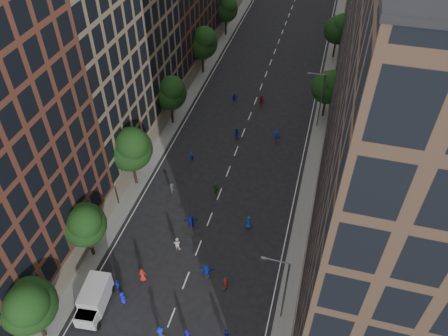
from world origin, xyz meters
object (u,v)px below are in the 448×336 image
at_px(cargo_van, 94,299).
at_px(skater_1, 187,335).
at_px(skater_0, 123,298).
at_px(skater_2, 226,336).
at_px(streetlamp_far, 320,98).
at_px(streetlamp_near, 283,287).

distance_m(cargo_van, skater_1, 10.16).
relative_size(cargo_van, skater_0, 3.11).
height_order(cargo_van, skater_1, cargo_van).
height_order(cargo_van, skater_2, cargo_van).
bearing_deg(skater_2, cargo_van, -18.60).
bearing_deg(streetlamp_far, skater_0, -113.75).
relative_size(streetlamp_far, skater_1, 5.11).
bearing_deg(streetlamp_near, skater_0, -170.29).
bearing_deg(skater_2, streetlamp_far, -115.71).
bearing_deg(skater_1, skater_0, -28.19).
height_order(skater_0, skater_1, skater_1).
height_order(streetlamp_far, skater_0, streetlamp_far).
distance_m(streetlamp_near, cargo_van, 18.96).
bearing_deg(skater_2, skater_1, -5.32).
distance_m(skater_0, skater_2, 11.31).
relative_size(skater_0, skater_1, 0.97).
xyz_separation_m(streetlamp_near, skater_0, (-15.70, -2.69, -4.31)).
xyz_separation_m(streetlamp_near, cargo_van, (-18.18, -3.88, -3.73)).
relative_size(streetlamp_near, skater_1, 5.11).
xyz_separation_m(streetlamp_near, skater_1, (-8.07, -4.69, -4.28)).
height_order(streetlamp_far, cargo_van, streetlamp_far).
bearing_deg(skater_1, cargo_van, -18.06).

